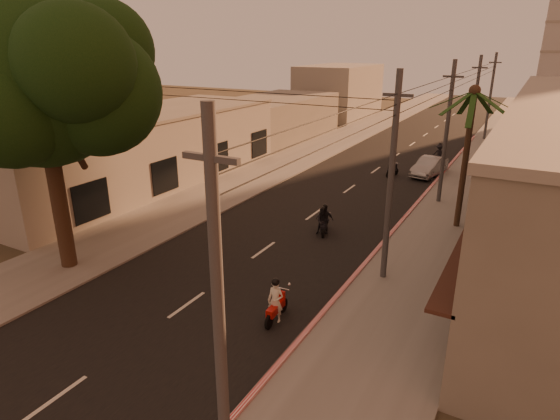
{
  "coord_description": "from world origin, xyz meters",
  "views": [
    {
      "loc": [
        11.21,
        -10.49,
        9.93
      ],
      "look_at": [
        0.7,
        8.46,
        2.15
      ],
      "focal_mm": 30.0,
      "sensor_mm": 36.0,
      "label": 1
    }
  ],
  "objects_px": {
    "palm_tree": "(474,99)",
    "parked_car": "(429,167)",
    "scooter_far_b": "(439,154)",
    "scooter_mid_a": "(323,221)",
    "scooter_mid_b": "(325,220)",
    "broadleaf_tree": "(48,80)",
    "scooter_red": "(276,302)",
    "scooter_far_a": "(392,167)"
  },
  "relations": [
    {
      "from": "scooter_mid_b",
      "to": "scooter_mid_a",
      "type": "bearing_deg",
      "value": -116.46
    },
    {
      "from": "scooter_mid_a",
      "to": "scooter_mid_b",
      "type": "xyz_separation_m",
      "value": [
        0.03,
        0.18,
        0.04
      ]
    },
    {
      "from": "scooter_red",
      "to": "scooter_mid_b",
      "type": "height_order",
      "value": "scooter_red"
    },
    {
      "from": "scooter_far_b",
      "to": "palm_tree",
      "type": "bearing_deg",
      "value": -74.17
    },
    {
      "from": "broadleaf_tree",
      "to": "scooter_far_b",
      "type": "height_order",
      "value": "broadleaf_tree"
    },
    {
      "from": "scooter_red",
      "to": "scooter_mid_a",
      "type": "xyz_separation_m",
      "value": [
        -1.94,
        8.62,
        -0.05
      ]
    },
    {
      "from": "scooter_mid_a",
      "to": "scooter_far_a",
      "type": "height_order",
      "value": "scooter_far_a"
    },
    {
      "from": "scooter_far_b",
      "to": "broadleaf_tree",
      "type": "bearing_deg",
      "value": -109.38
    },
    {
      "from": "parked_car",
      "to": "scooter_mid_a",
      "type": "bearing_deg",
      "value": -90.66
    },
    {
      "from": "palm_tree",
      "to": "scooter_mid_a",
      "type": "distance_m",
      "value": 10.07
    },
    {
      "from": "scooter_mid_b",
      "to": "broadleaf_tree",
      "type": "bearing_deg",
      "value": -149.61
    },
    {
      "from": "scooter_far_b",
      "to": "parked_car",
      "type": "bearing_deg",
      "value": -87.17
    },
    {
      "from": "scooter_mid_a",
      "to": "parked_car",
      "type": "distance_m",
      "value": 15.26
    },
    {
      "from": "scooter_far_b",
      "to": "parked_car",
      "type": "xyz_separation_m",
      "value": [
        0.15,
        -4.47,
        -0.1
      ]
    },
    {
      "from": "scooter_mid_b",
      "to": "parked_car",
      "type": "distance_m",
      "value": 15.08
    },
    {
      "from": "scooter_mid_a",
      "to": "scooter_mid_b",
      "type": "distance_m",
      "value": 0.18
    },
    {
      "from": "scooter_red",
      "to": "parked_car",
      "type": "relative_size",
      "value": 0.4
    },
    {
      "from": "parked_car",
      "to": "scooter_far_b",
      "type": "bearing_deg",
      "value": 100.43
    },
    {
      "from": "broadleaf_tree",
      "to": "palm_tree",
      "type": "xyz_separation_m",
      "value": [
        14.61,
        13.86,
        -1.33
      ]
    },
    {
      "from": "scooter_far_b",
      "to": "scooter_red",
      "type": "bearing_deg",
      "value": -89.81
    },
    {
      "from": "palm_tree",
      "to": "scooter_mid_b",
      "type": "distance_m",
      "value": 9.95
    },
    {
      "from": "palm_tree",
      "to": "parked_car",
      "type": "distance_m",
      "value": 12.86
    },
    {
      "from": "scooter_mid_a",
      "to": "scooter_far_a",
      "type": "xyz_separation_m",
      "value": [
        -0.05,
        13.4,
        0.01
      ]
    },
    {
      "from": "scooter_mid_b",
      "to": "scooter_far_a",
      "type": "distance_m",
      "value": 13.23
    },
    {
      "from": "scooter_far_a",
      "to": "scooter_far_b",
      "type": "distance_m",
      "value": 6.56
    },
    {
      "from": "scooter_far_a",
      "to": "parked_car",
      "type": "distance_m",
      "value": 2.98
    },
    {
      "from": "palm_tree",
      "to": "scooter_red",
      "type": "relative_size",
      "value": 4.46
    },
    {
      "from": "scooter_mid_a",
      "to": "parked_car",
      "type": "relative_size",
      "value": 0.35
    },
    {
      "from": "scooter_far_a",
      "to": "scooter_far_b",
      "type": "bearing_deg",
      "value": 84.57
    },
    {
      "from": "broadleaf_tree",
      "to": "scooter_mid_a",
      "type": "xyz_separation_m",
      "value": [
        8.35,
        9.25,
        -7.73
      ]
    },
    {
      "from": "scooter_red",
      "to": "scooter_far_b",
      "type": "height_order",
      "value": "scooter_far_b"
    },
    {
      "from": "palm_tree",
      "to": "scooter_red",
      "type": "distance_m",
      "value": 15.3
    },
    {
      "from": "scooter_red",
      "to": "scooter_mid_b",
      "type": "bearing_deg",
      "value": 98.27
    },
    {
      "from": "palm_tree",
      "to": "scooter_mid_b",
      "type": "relative_size",
      "value": 4.81
    },
    {
      "from": "broadleaf_tree",
      "to": "parked_car",
      "type": "xyz_separation_m",
      "value": [
        10.77,
        24.32,
        -7.75
      ]
    },
    {
      "from": "scooter_mid_a",
      "to": "scooter_red",
      "type": "bearing_deg",
      "value": -102.51
    },
    {
      "from": "broadleaf_tree",
      "to": "parked_car",
      "type": "relative_size",
      "value": 2.63
    },
    {
      "from": "scooter_mid_a",
      "to": "scooter_mid_b",
      "type": "bearing_deg",
      "value": 56.37
    },
    {
      "from": "palm_tree",
      "to": "scooter_red",
      "type": "xyz_separation_m",
      "value": [
        -4.33,
        -13.23,
        -6.36
      ]
    },
    {
      "from": "palm_tree",
      "to": "scooter_red",
      "type": "height_order",
      "value": "palm_tree"
    },
    {
      "from": "scooter_red",
      "to": "broadleaf_tree",
      "type": "bearing_deg",
      "value": 179.52
    },
    {
      "from": "scooter_mid_a",
      "to": "scooter_far_b",
      "type": "relative_size",
      "value": 0.87
    }
  ]
}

